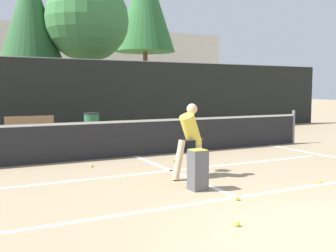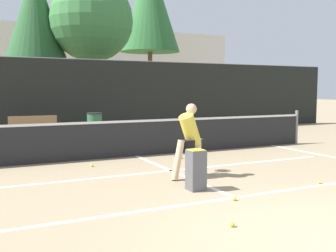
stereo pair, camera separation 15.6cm
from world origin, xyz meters
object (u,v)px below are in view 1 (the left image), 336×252
(player_practicing, at_px, (190,137))
(ball_hopper, at_px, (198,169))
(courtside_bench, at_px, (30,128))
(trash_bin, at_px, (92,126))
(parked_car, at_px, (61,115))

(player_practicing, distance_m, ball_hopper, 1.12)
(player_practicing, bearing_deg, ball_hopper, -133.86)
(courtside_bench, height_order, trash_bin, trash_bin)
(player_practicing, xyz_separation_m, ball_hopper, (-0.39, -0.96, -0.42))
(ball_hopper, distance_m, trash_bin, 7.71)
(parked_car, bearing_deg, trash_bin, -85.80)
(player_practicing, distance_m, parked_car, 10.55)
(ball_hopper, xyz_separation_m, parked_car, (0.02, 11.50, 0.26))
(ball_hopper, distance_m, courtside_bench, 7.99)
(trash_bin, bearing_deg, ball_hopper, -92.22)
(courtside_bench, relative_size, parked_car, 0.39)
(trash_bin, xyz_separation_m, parked_car, (-0.28, 3.79, 0.17))
(trash_bin, bearing_deg, courtside_bench, 177.44)
(courtside_bench, height_order, parked_car, parked_car)
(courtside_bench, bearing_deg, player_practicing, -70.56)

